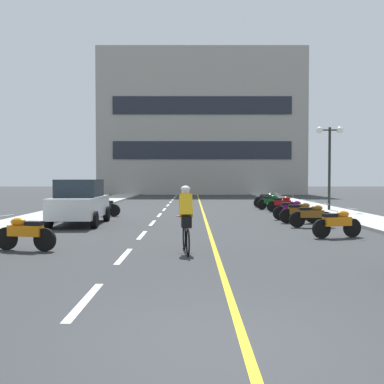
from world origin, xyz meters
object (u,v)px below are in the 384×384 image
at_px(parked_car_near, 81,202).
at_px(motorcycle_10, 269,200).
at_px(motorcycle_5, 302,212).
at_px(motorcycle_8, 284,204).
at_px(motorcycle_3, 339,223).
at_px(motorcycle_7, 105,207).
at_px(motorcycle_4, 314,215).
at_px(cyclist_rider, 188,218).
at_px(motorcycle_6, 294,209).
at_px(motorcycle_11, 269,199).
at_px(motorcycle_2, 27,232).
at_px(street_lamp_mid, 331,148).
at_px(motorcycle_9, 272,202).

xyz_separation_m(parked_car_near, motorcycle_10, (9.26, 10.17, -0.44)).
bearing_deg(motorcycle_5, motorcycle_8, 85.40).
distance_m(motorcycle_3, motorcycle_7, 11.95).
xyz_separation_m(motorcycle_5, motorcycle_7, (-8.82, 3.41, 0.00)).
xyz_separation_m(motorcycle_4, cyclist_rider, (-4.70, -5.75, 0.41)).
height_order(motorcycle_3, motorcycle_6, same).
bearing_deg(motorcycle_10, motorcycle_4, -90.94).
distance_m(motorcycle_3, motorcycle_6, 6.10).
xyz_separation_m(motorcycle_10, motorcycle_11, (0.33, 1.90, 0.00)).
distance_m(motorcycle_2, motorcycle_8, 16.05).
bearing_deg(cyclist_rider, parked_car_near, 122.42).
relative_size(motorcycle_6, cyclist_rider, 0.96).
relative_size(street_lamp_mid, motorcycle_5, 2.68).
height_order(motorcycle_7, motorcycle_9, same).
xyz_separation_m(parked_car_near, motorcycle_2, (0.20, -6.58, -0.44)).
bearing_deg(parked_car_near, motorcycle_9, 43.15).
bearing_deg(motorcycle_7, motorcycle_11, 41.07).
xyz_separation_m(motorcycle_8, motorcycle_9, (-0.28, 2.14, 0.00)).
bearing_deg(motorcycle_9, parked_car_near, -136.85).
bearing_deg(motorcycle_11, motorcycle_7, -138.93).
height_order(motorcycle_2, motorcycle_6, same).
height_order(parked_car_near, motorcycle_4, parked_car_near).
xyz_separation_m(motorcycle_3, motorcycle_4, (-0.03, 2.93, 0.00)).
relative_size(street_lamp_mid, motorcycle_7, 2.70).
relative_size(motorcycle_3, motorcycle_5, 0.98).
distance_m(motorcycle_8, motorcycle_9, 2.16).
xyz_separation_m(motorcycle_5, motorcycle_6, (0.01, 1.57, 0.00)).
height_order(street_lamp_mid, parked_car_near, street_lamp_mid).
distance_m(motorcycle_7, motorcycle_11, 12.48).
bearing_deg(motorcycle_10, parked_car_near, -132.32).
bearing_deg(parked_car_near, motorcycle_7, 87.28).
xyz_separation_m(motorcycle_2, motorcycle_9, (9.02, 15.22, 0.00)).
height_order(motorcycle_7, motorcycle_11, same).
height_order(motorcycle_4, motorcycle_9, same).
height_order(motorcycle_5, motorcycle_10, same).
xyz_separation_m(street_lamp_mid, motorcycle_10, (-2.84, 3.41, -3.04)).
bearing_deg(motorcycle_6, motorcycle_2, -135.66).
relative_size(motorcycle_6, motorcycle_7, 1.01).
xyz_separation_m(motorcycle_3, motorcycle_8, (0.39, 10.57, 0.00)).
height_order(street_lamp_mid, motorcycle_10, street_lamp_mid).
distance_m(parked_car_near, motorcycle_4, 9.16).
relative_size(motorcycle_7, motorcycle_10, 1.02).
relative_size(motorcycle_5, motorcycle_10, 1.03).
height_order(motorcycle_3, motorcycle_8, same).
relative_size(street_lamp_mid, motorcycle_4, 2.68).
relative_size(motorcycle_4, cyclist_rider, 0.96).
distance_m(motorcycle_2, motorcycle_9, 17.69).
relative_size(parked_car_near, motorcycle_6, 2.49).
height_order(parked_car_near, motorcycle_5, parked_car_near).
bearing_deg(street_lamp_mid, motorcycle_6, -123.18).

